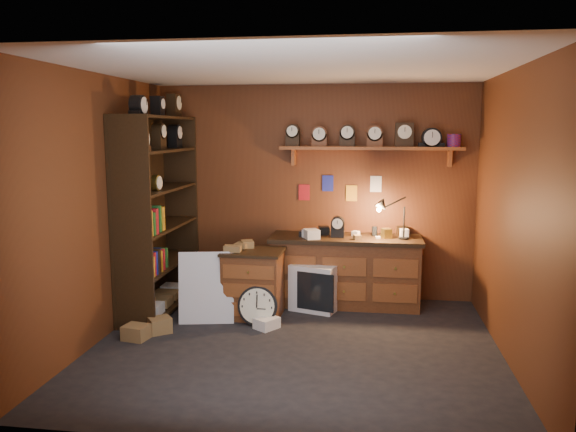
% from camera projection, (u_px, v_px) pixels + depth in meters
% --- Properties ---
extents(floor, '(4.00, 4.00, 0.00)m').
position_uv_depth(floor, '(295.00, 347.00, 5.58)').
color(floor, black).
rests_on(floor, ground).
extents(room_shell, '(4.02, 3.62, 2.71)m').
position_uv_depth(room_shell, '(301.00, 174.00, 5.42)').
color(room_shell, '#5C2E15').
rests_on(room_shell, ground).
extents(shelving_unit, '(0.47, 1.60, 2.58)m').
position_uv_depth(shelving_unit, '(156.00, 206.00, 6.60)').
color(shelving_unit, black).
rests_on(shelving_unit, ground).
extents(workbench, '(1.84, 0.66, 1.36)m').
position_uv_depth(workbench, '(345.00, 267.00, 6.89)').
color(workbench, brown).
rests_on(workbench, ground).
extents(low_cabinet, '(0.69, 0.59, 0.86)m').
position_uv_depth(low_cabinet, '(253.00, 281.00, 6.46)').
color(low_cabinet, brown).
rests_on(low_cabinet, ground).
extents(big_round_clock, '(0.44, 0.15, 0.44)m').
position_uv_depth(big_round_clock, '(258.00, 306.00, 6.19)').
color(big_round_clock, black).
rests_on(big_round_clock, ground).
extents(white_panel, '(0.63, 0.28, 0.81)m').
position_uv_depth(white_panel, '(207.00, 322.00, 6.32)').
color(white_panel, silver).
rests_on(white_panel, ground).
extents(mini_fridge, '(0.67, 0.69, 0.56)m').
position_uv_depth(mini_fridge, '(317.00, 285.00, 6.78)').
color(mini_fridge, silver).
rests_on(mini_fridge, ground).
extents(floor_box_a, '(0.28, 0.25, 0.15)m').
position_uv_depth(floor_box_a, '(136.00, 332.00, 5.78)').
color(floor_box_a, olive).
rests_on(floor_box_a, ground).
extents(floor_box_b, '(0.30, 0.31, 0.12)m').
position_uv_depth(floor_box_b, '(267.00, 323.00, 6.10)').
color(floor_box_b, white).
rests_on(floor_box_b, ground).
extents(floor_box_c, '(0.29, 0.28, 0.17)m').
position_uv_depth(floor_box_c, '(160.00, 325.00, 5.96)').
color(floor_box_c, olive).
rests_on(floor_box_c, ground).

